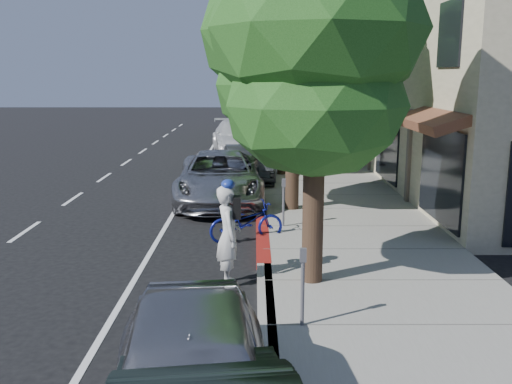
{
  "coord_description": "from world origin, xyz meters",
  "views": [
    {
      "loc": [
        -0.2,
        -12.38,
        4.02
      ],
      "look_at": [
        -0.16,
        0.57,
        1.35
      ],
      "focal_mm": 40.0,
      "sensor_mm": 36.0,
      "label": 1
    }
  ],
  "objects_px": {
    "street_tree_0": "(317,37)",
    "bicycle": "(246,222)",
    "silver_suv": "(220,178)",
    "street_tree_3": "(277,58)",
    "street_tree_1": "(294,37)",
    "street_tree_5": "(270,73)",
    "cyclist": "(229,236)",
    "dark_suv_far": "(250,123)",
    "dark_sedan": "(247,164)",
    "street_tree_4": "(273,66)",
    "near_car_a": "(191,384)",
    "pedestrian": "(348,143)",
    "street_tree_2": "(283,68)",
    "white_pickup": "(238,138)"
  },
  "relations": [
    {
      "from": "dark_sedan",
      "to": "white_pickup",
      "type": "relative_size",
      "value": 0.71
    },
    {
      "from": "street_tree_3",
      "to": "near_car_a",
      "type": "relative_size",
      "value": 1.7
    },
    {
      "from": "street_tree_2",
      "to": "cyclist",
      "type": "bearing_deg",
      "value": -97.71
    },
    {
      "from": "white_pickup",
      "to": "near_car_a",
      "type": "xyz_separation_m",
      "value": [
        0.17,
        -23.61,
        -0.07
      ]
    },
    {
      "from": "street_tree_5",
      "to": "dark_sedan",
      "type": "relative_size",
      "value": 1.69
    },
    {
      "from": "street_tree_4",
      "to": "street_tree_5",
      "type": "bearing_deg",
      "value": 90.0
    },
    {
      "from": "street_tree_2",
      "to": "street_tree_3",
      "type": "bearing_deg",
      "value": 90.0
    },
    {
      "from": "cyclist",
      "to": "pedestrian",
      "type": "bearing_deg",
      "value": -27.01
    },
    {
      "from": "street_tree_5",
      "to": "white_pickup",
      "type": "bearing_deg",
      "value": -99.79
    },
    {
      "from": "street_tree_0",
      "to": "dark_suv_far",
      "type": "xyz_separation_m",
      "value": [
        -1.4,
        28.66,
        -3.88
      ]
    },
    {
      "from": "street_tree_3",
      "to": "bicycle",
      "type": "height_order",
      "value": "street_tree_3"
    },
    {
      "from": "white_pickup",
      "to": "cyclist",
      "type": "bearing_deg",
      "value": -96.74
    },
    {
      "from": "pedestrian",
      "to": "street_tree_4",
      "type": "bearing_deg",
      "value": -81.23
    },
    {
      "from": "silver_suv",
      "to": "dark_suv_far",
      "type": "bearing_deg",
      "value": 85.53
    },
    {
      "from": "street_tree_0",
      "to": "street_tree_5",
      "type": "distance_m",
      "value": 30.0
    },
    {
      "from": "street_tree_5",
      "to": "pedestrian",
      "type": "xyz_separation_m",
      "value": [
        2.95,
        -15.83,
        -3.02
      ]
    },
    {
      "from": "cyclist",
      "to": "pedestrian",
      "type": "height_order",
      "value": "pedestrian"
    },
    {
      "from": "dark_suv_far",
      "to": "street_tree_2",
      "type": "bearing_deg",
      "value": -92.13
    },
    {
      "from": "silver_suv",
      "to": "street_tree_3",
      "type": "bearing_deg",
      "value": 75.85
    },
    {
      "from": "bicycle",
      "to": "white_pickup",
      "type": "bearing_deg",
      "value": -16.26
    },
    {
      "from": "street_tree_2",
      "to": "pedestrian",
      "type": "relative_size",
      "value": 3.53
    },
    {
      "from": "street_tree_2",
      "to": "street_tree_0",
      "type": "bearing_deg",
      "value": -90.0
    },
    {
      "from": "silver_suv",
      "to": "cyclist",
      "type": "bearing_deg",
      "value": -87.54
    },
    {
      "from": "bicycle",
      "to": "near_car_a",
      "type": "distance_m",
      "value": 8.0
    },
    {
      "from": "dark_sedan",
      "to": "silver_suv",
      "type": "bearing_deg",
      "value": -110.89
    },
    {
      "from": "street_tree_1",
      "to": "street_tree_5",
      "type": "relative_size",
      "value": 1.17
    },
    {
      "from": "street_tree_5",
      "to": "pedestrian",
      "type": "bearing_deg",
      "value": -79.46
    },
    {
      "from": "street_tree_3",
      "to": "dark_sedan",
      "type": "xyz_separation_m",
      "value": [
        -1.4,
        -7.0,
        -4.13
      ]
    },
    {
      "from": "street_tree_4",
      "to": "dark_suv_far",
      "type": "bearing_deg",
      "value": 106.73
    },
    {
      "from": "bicycle",
      "to": "pedestrian",
      "type": "bearing_deg",
      "value": -39.63
    },
    {
      "from": "street_tree_1",
      "to": "street_tree_0",
      "type": "bearing_deg",
      "value": -90.0
    },
    {
      "from": "white_pickup",
      "to": "dark_suv_far",
      "type": "height_order",
      "value": "white_pickup"
    },
    {
      "from": "street_tree_5",
      "to": "white_pickup",
      "type": "height_order",
      "value": "street_tree_5"
    },
    {
      "from": "cyclist",
      "to": "dark_sedan",
      "type": "distance_m",
      "value": 10.82
    },
    {
      "from": "cyclist",
      "to": "dark_suv_far",
      "type": "distance_m",
      "value": 28.47
    },
    {
      "from": "street_tree_3",
      "to": "white_pickup",
      "type": "xyz_separation_m",
      "value": [
        -1.94,
        0.76,
        -3.96
      ]
    },
    {
      "from": "street_tree_2",
      "to": "dark_suv_far",
      "type": "distance_m",
      "value": 17.07
    },
    {
      "from": "street_tree_3",
      "to": "silver_suv",
      "type": "bearing_deg",
      "value": -101.87
    },
    {
      "from": "silver_suv",
      "to": "street_tree_0",
      "type": "bearing_deg",
      "value": -75.89
    },
    {
      "from": "near_car_a",
      "to": "pedestrian",
      "type": "distance_m",
      "value": 19.6
    },
    {
      "from": "bicycle",
      "to": "dark_suv_far",
      "type": "distance_m",
      "value": 25.54
    },
    {
      "from": "street_tree_3",
      "to": "dark_sedan",
      "type": "bearing_deg",
      "value": -101.31
    },
    {
      "from": "dark_sedan",
      "to": "pedestrian",
      "type": "bearing_deg",
      "value": 28.18
    },
    {
      "from": "street_tree_0",
      "to": "bicycle",
      "type": "height_order",
      "value": "street_tree_0"
    },
    {
      "from": "street_tree_5",
      "to": "street_tree_3",
      "type": "bearing_deg",
      "value": -90.0
    },
    {
      "from": "street_tree_1",
      "to": "white_pickup",
      "type": "xyz_separation_m",
      "value": [
        -1.94,
        12.76,
        -4.19
      ]
    },
    {
      "from": "street_tree_5",
      "to": "dark_suv_far",
      "type": "bearing_deg",
      "value": -136.21
    },
    {
      "from": "street_tree_4",
      "to": "pedestrian",
      "type": "distance_m",
      "value": 10.81
    },
    {
      "from": "cyclist",
      "to": "street_tree_1",
      "type": "bearing_deg",
      "value": -24.39
    },
    {
      "from": "silver_suv",
      "to": "dark_sedan",
      "type": "height_order",
      "value": "silver_suv"
    }
  ]
}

